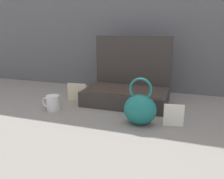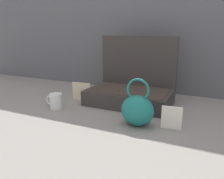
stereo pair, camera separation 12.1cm
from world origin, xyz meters
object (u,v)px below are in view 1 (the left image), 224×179
object	(u,v)px
open_suitcase	(127,89)
teal_pouch_handbag	(140,109)
coffee_mug	(53,103)
poster_card_right	(77,92)
info_card_left	(174,115)

from	to	relation	value
open_suitcase	teal_pouch_handbag	size ratio (longest dim) A/B	2.17
coffee_mug	poster_card_right	distance (m)	0.21
coffee_mug	info_card_left	size ratio (longest dim) A/B	0.99
open_suitcase	teal_pouch_handbag	distance (m)	0.36
info_card_left	teal_pouch_handbag	bearing A→B (deg)	-177.25
teal_pouch_handbag	info_card_left	bearing A→B (deg)	10.20
open_suitcase	info_card_left	bearing A→B (deg)	-43.71
poster_card_right	teal_pouch_handbag	bearing A→B (deg)	-30.97
teal_pouch_handbag	poster_card_right	world-z (taller)	teal_pouch_handbag
open_suitcase	coffee_mug	world-z (taller)	open_suitcase
coffee_mug	teal_pouch_handbag	bearing A→B (deg)	-3.74
coffee_mug	info_card_left	world-z (taller)	info_card_left
info_card_left	poster_card_right	bearing A→B (deg)	154.21
poster_card_right	info_card_left	bearing A→B (deg)	-22.50
info_card_left	poster_card_right	size ratio (longest dim) A/B	0.87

